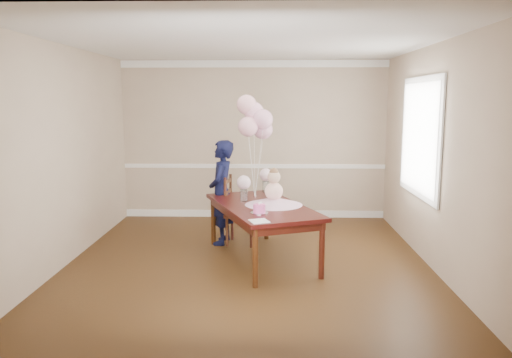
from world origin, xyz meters
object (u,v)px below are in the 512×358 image
Objects in this scene: dining_table_top at (262,207)px; birthday_cake at (259,208)px; woman at (222,192)px; dining_chair_seat at (241,214)px.

birthday_cake is (-0.02, -0.47, 0.08)m from dining_table_top.
dining_table_top is at bearing 45.19° from woman.
birthday_cake is at bearing -113.96° from dining_table_top.
dining_table_top is 0.94m from woman.
dining_table_top is at bearing -59.02° from dining_chair_seat.
dining_table_top is at bearing 87.43° from birthday_cake.
birthday_cake is 1.33m from woman.
dining_table_top is 13.33× the size of birthday_cake.
dining_table_top is 4.56× the size of dining_chair_seat.
dining_chair_seat is 0.42m from woman.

